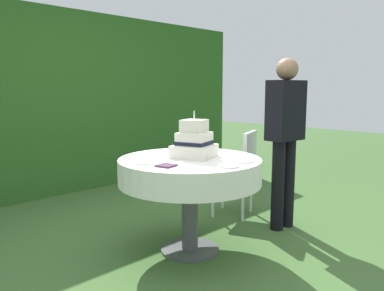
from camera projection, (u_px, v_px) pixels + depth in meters
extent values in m
plane|color=#3D602D|center=(190.00, 250.00, 3.19)|extent=(20.00, 20.00, 0.00)
cube|color=#28561E|center=(45.00, 103.00, 4.81)|extent=(6.26, 0.46, 2.29)
cylinder|color=#4C4C51|center=(190.00, 249.00, 3.19)|extent=(0.48, 0.48, 0.02)
cylinder|color=#4C4C51|center=(190.00, 207.00, 3.14)|extent=(0.13, 0.13, 0.74)
cylinder|color=olive|center=(190.00, 160.00, 3.08)|extent=(1.11, 1.11, 0.03)
cylinder|color=white|center=(190.00, 171.00, 3.09)|extent=(1.14, 1.14, 0.20)
cube|color=silver|center=(194.00, 151.00, 3.12)|extent=(0.38, 0.38, 0.10)
cube|color=silver|center=(194.00, 139.00, 3.10)|extent=(0.30, 0.30, 0.10)
cube|color=black|center=(194.00, 143.00, 3.11)|extent=(0.31, 0.31, 0.03)
cube|color=silver|center=(194.00, 126.00, 3.09)|extent=(0.23, 0.23, 0.10)
sphere|color=#D13866|center=(188.00, 139.00, 3.26)|extent=(0.10, 0.10, 0.10)
cylinder|color=silver|center=(194.00, 115.00, 3.08)|extent=(0.01, 0.01, 0.07)
cylinder|color=white|center=(229.00, 166.00, 2.74)|extent=(0.15, 0.15, 0.01)
cylinder|color=white|center=(243.00, 161.00, 2.92)|extent=(0.15, 0.15, 0.01)
cylinder|color=white|center=(213.00, 151.00, 3.38)|extent=(0.11, 0.11, 0.01)
cylinder|color=white|center=(143.00, 163.00, 2.84)|extent=(0.12, 0.12, 0.01)
cube|color=#4C2D47|center=(166.00, 166.00, 2.76)|extent=(0.14, 0.14, 0.01)
cylinder|color=white|center=(223.00, 189.00, 4.28)|extent=(0.03, 0.03, 0.45)
cylinder|color=white|center=(213.00, 196.00, 3.99)|extent=(0.03, 0.03, 0.45)
cylinder|color=white|center=(251.00, 192.00, 4.16)|extent=(0.03, 0.03, 0.45)
cylinder|color=white|center=(243.00, 199.00, 3.87)|extent=(0.03, 0.03, 0.45)
cube|color=white|center=(233.00, 171.00, 4.04)|extent=(0.52, 0.52, 0.04)
cube|color=white|center=(250.00, 151.00, 3.94)|extent=(0.39, 0.19, 0.40)
cylinder|color=black|center=(288.00, 183.00, 3.71)|extent=(0.12, 0.12, 0.85)
cylinder|color=black|center=(278.00, 186.00, 3.61)|extent=(0.12, 0.12, 0.85)
cube|color=black|center=(286.00, 110.00, 3.55)|extent=(0.38, 0.23, 0.55)
sphere|color=#8C664C|center=(287.00, 69.00, 3.50)|extent=(0.20, 0.20, 0.20)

